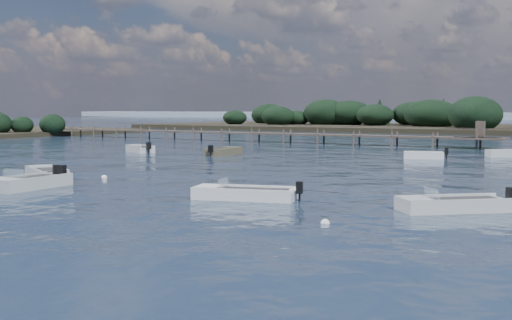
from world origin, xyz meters
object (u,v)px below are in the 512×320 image
Objects in this scene: dinghy_mid_grey at (47,175)px; tender_far_grey_b at (507,155)px; dinghy_mid_white_a at (245,196)px; tender_far_white at (424,157)px; tender_far_grey at (140,150)px; dinghy_extra_b at (29,185)px; dinghy_extra_a at (224,153)px; dinghy_mid_white_b at (454,207)px; jetty at (255,133)px.

dinghy_mid_grey is 1.29× the size of tender_far_grey_b.
dinghy_mid_white_a is at bearing -6.59° from dinghy_mid_grey.
tender_far_grey is at bearing -167.27° from tender_far_white.
tender_far_grey is at bearing -159.77° from tender_far_grey_b.
dinghy_extra_b reaches higher than tender_far_grey_b.
dinghy_extra_b is (3.24, -3.90, 0.02)m from dinghy_mid_grey.
dinghy_extra_a is 1.40× the size of tender_far_grey_b.
dinghy_mid_white_b reaches higher than dinghy_mid_white_a.
tender_far_white is at bearing -32.30° from jetty.
tender_far_grey_b is at bearing 96.06° from dinghy_mid_white_b.
tender_far_white is (0.17, 26.09, 0.02)m from dinghy_mid_white_a.
tender_far_white is at bearing 89.62° from dinghy_mid_white_a.
tender_far_white is at bearing 59.19° from dinghy_mid_grey.
dinghy_mid_white_b is 52.27m from jetty.
dinghy_extra_a is 26.89m from dinghy_mid_white_a.
dinghy_mid_white_b is at bearing -39.96° from dinghy_extra_a.
tender_far_white is 0.78× the size of dinghy_mid_grey.
tender_far_grey reaches higher than tender_far_grey_b.
tender_far_grey_b is at bearing -18.92° from jetty.
dinghy_extra_b reaches higher than dinghy_extra_a.
jetty reaches higher than dinghy_mid_white_a.
jetty is (-0.60, 21.13, 0.81)m from tender_far_grey.
dinghy_mid_white_b is 20.09m from dinghy_extra_b.
tender_far_grey_b reaches higher than tender_far_white.
dinghy_mid_grey is at bearing -75.71° from jetty.
dinghy_extra_b reaches higher than tender_far_grey.
dinghy_extra_b is (12.85, -22.87, -0.01)m from tender_far_grey.
dinghy_extra_b is (-19.76, -3.64, 0.02)m from dinghy_mid_white_b.
tender_far_grey is (-29.42, -10.84, 0.00)m from tender_far_grey_b.
tender_far_grey_b is (21.16, 9.66, 0.01)m from dinghy_extra_a.
tender_far_grey is at bearing 149.48° from dinghy_mid_white_b.
dinghy_mid_grey is 0.94× the size of dinghy_extra_b.
dinghy_mid_grey is at bearing -120.81° from tender_far_white.
tender_far_grey_b is 0.05× the size of jetty.
dinghy_mid_grey is (1.35, -20.14, -0.01)m from dinghy_extra_a.
tender_far_grey_b reaches higher than dinghy_mid_white_a.
dinghy_mid_white_a is 1.24× the size of tender_far_grey.
dinghy_mid_grey is (-23.00, 0.26, 0.00)m from dinghy_mid_white_b.
jetty is at bearing 113.95° from dinghy_extra_a.
tender_far_grey is (-24.18, -5.46, 0.01)m from tender_far_white.
dinghy_mid_white_b is at bearing -0.65° from dinghy_mid_grey.
tender_far_grey is (-8.26, -1.18, 0.02)m from dinghy_extra_a.
dinghy_extra_a is 8.35m from tender_far_grey.
dinghy_mid_white_a is at bearing -90.38° from tender_far_white.
jetty reaches higher than dinghy_extra_a.
tender_far_white is 24.79m from tender_far_grey.
dinghy_extra_a reaches higher than dinghy_mid_white_a.
tender_far_grey_b is 31.75m from jetty.
dinghy_extra_a is at bearing 100.81° from dinghy_extra_b.
dinghy_extra_a is 1.03× the size of dinghy_extra_b.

